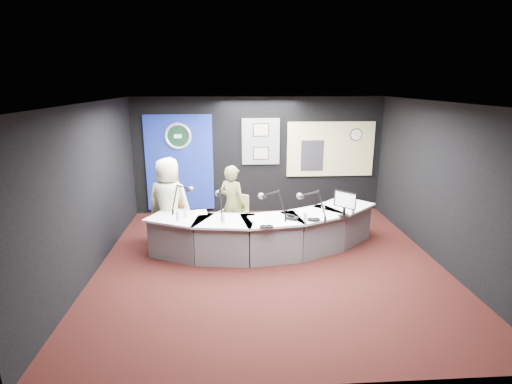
{
  "coord_description": "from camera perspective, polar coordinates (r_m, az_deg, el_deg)",
  "views": [
    {
      "loc": [
        -0.66,
        -6.51,
        3.12
      ],
      "look_at": [
        -0.2,
        0.8,
        1.1
      ],
      "focal_mm": 28.0,
      "sensor_mm": 36.0,
      "label": 1
    }
  ],
  "objects": [
    {
      "name": "ground",
      "position": [
        7.25,
        2.0,
        -10.09
      ],
      "size": [
        6.0,
        6.0,
        0.0
      ],
      "primitive_type": "plane",
      "color": "black",
      "rests_on": "ground"
    },
    {
      "name": "armchair_left",
      "position": [
        7.99,
        -12.19,
        -4.04
      ],
      "size": [
        0.79,
        0.79,
        1.01
      ],
      "primitive_type": null,
      "rotation": [
        0.0,
        0.0,
        -0.59
      ],
      "color": "tan",
      "rests_on": "ground"
    },
    {
      "name": "wall_left",
      "position": [
        7.13,
        -22.65,
        0.24
      ],
      "size": [
        0.02,
        6.0,
        2.8
      ],
      "primitive_type": "cube",
      "color": "black",
      "rests_on": "ground"
    },
    {
      "name": "pinboard",
      "position": [
        9.6,
        0.69,
        7.22
      ],
      "size": [
        0.9,
        0.04,
        1.1
      ],
      "primitive_type": "cube",
      "color": "slate",
      "rests_on": "wall_back"
    },
    {
      "name": "desk_phone",
      "position": [
        7.17,
        5.22,
        -3.73
      ],
      "size": [
        0.24,
        0.22,
        0.05
      ],
      "primitive_type": "cube",
      "rotation": [
        0.0,
        0.0,
        -0.57
      ],
      "color": "black",
      "rests_on": "broadcast_desk"
    },
    {
      "name": "paper_stack",
      "position": [
        7.61,
        -7.87,
        -2.86
      ],
      "size": [
        0.27,
        0.34,
        0.0
      ],
      "primitive_type": "cube",
      "rotation": [
        0.0,
        0.0,
        0.15
      ],
      "color": "white",
      "rests_on": "broadcast_desk"
    },
    {
      "name": "wall_clock",
      "position": [
        9.99,
        14.11,
        7.95
      ],
      "size": [
        0.28,
        0.01,
        0.28
      ],
      "primitive_type": "cylinder",
      "rotation": [
        1.57,
        0.0,
        0.0
      ],
      "color": "white",
      "rests_on": "booth_window_frame"
    },
    {
      "name": "notepad",
      "position": [
        7.19,
        -0.19,
        -3.79
      ],
      "size": [
        0.27,
        0.33,
        0.0
      ],
      "primitive_type": "cube",
      "rotation": [
        0.0,
        0.0,
        0.22
      ],
      "color": "white",
      "rests_on": "broadcast_desk"
    },
    {
      "name": "wall_right",
      "position": [
        7.66,
        25.06,
        0.97
      ],
      "size": [
        0.02,
        6.0,
        2.8
      ],
      "primitive_type": "cube",
      "color": "black",
      "rests_on": "ground"
    },
    {
      "name": "framed_photo_lower",
      "position": [
        9.62,
        0.69,
        5.54
      ],
      "size": [
        0.34,
        0.02,
        0.27
      ],
      "primitive_type": "cube",
      "color": "gray",
      "rests_on": "pinboard"
    },
    {
      "name": "draped_jacket",
      "position": [
        8.18,
        -13.13,
        -2.8
      ],
      "size": [
        0.47,
        0.36,
        0.7
      ],
      "primitive_type": "cube",
      "rotation": [
        0.0,
        0.0,
        -0.59
      ],
      "color": "slate",
      "rests_on": "armchair_left"
    },
    {
      "name": "boom_mic_b",
      "position": [
        7.29,
        -5.19,
        -1.14
      ],
      "size": [
        0.2,
        0.74,
        0.6
      ],
      "primitive_type": null,
      "color": "black",
      "rests_on": "broadcast_desk"
    },
    {
      "name": "seal_center",
      "position": [
        9.6,
        -11.09,
        7.84
      ],
      "size": [
        0.48,
        0.01,
        0.48
      ],
      "primitive_type": "cylinder",
      "rotation": [
        1.57,
        0.0,
        0.0
      ],
      "color": "black",
      "rests_on": "backdrop_panel"
    },
    {
      "name": "person_man",
      "position": [
        7.88,
        -12.34,
        -1.47
      ],
      "size": [
        0.97,
        0.75,
        1.76
      ],
      "primitive_type": "imported",
      "rotation": [
        0.0,
        0.0,
        2.9
      ],
      "color": "beige",
      "rests_on": "ground"
    },
    {
      "name": "framed_photo_upper",
      "position": [
        9.54,
        0.7,
        8.86
      ],
      "size": [
        0.34,
        0.02,
        0.27
      ],
      "primitive_type": "cube",
      "color": "gray",
      "rests_on": "pinboard"
    },
    {
      "name": "backdrop_panel",
      "position": [
        9.74,
        -10.87,
        4.08
      ],
      "size": [
        1.6,
        0.05,
        2.3
      ],
      "primitive_type": "cube",
      "color": "navy",
      "rests_on": "wall_back"
    },
    {
      "name": "booth_window_frame",
      "position": [
        9.9,
        10.59,
        6.04
      ],
      "size": [
        2.12,
        0.06,
        1.32
      ],
      "primitive_type": "cube",
      "color": "#CEC081",
      "rests_on": "wall_back"
    },
    {
      "name": "computer_monitor",
      "position": [
        7.38,
        12.56,
        -1.07
      ],
      "size": [
        0.29,
        0.3,
        0.27
      ],
      "primitive_type": "cube",
      "rotation": [
        0.0,
        0.0,
        -0.8
      ],
      "color": "black",
      "rests_on": "broadcast_desk"
    },
    {
      "name": "ceiling",
      "position": [
        6.55,
        2.24,
        12.61
      ],
      "size": [
        6.0,
        6.0,
        0.02
      ],
      "primitive_type": "cube",
      "color": "silver",
      "rests_on": "ground"
    },
    {
      "name": "wall_front",
      "position": [
        3.96,
        6.44,
        -10.41
      ],
      "size": [
        6.0,
        0.02,
        2.8
      ],
      "primitive_type": "cube",
      "color": "black",
      "rests_on": "ground"
    },
    {
      "name": "boom_mic_c",
      "position": [
        7.17,
        2.45,
        -1.36
      ],
      "size": [
        0.52,
        0.59,
        0.6
      ],
      "primitive_type": null,
      "color": "black",
      "rests_on": "broadcast_desk"
    },
    {
      "name": "water_bottles",
      "position": [
        7.22,
        1.67,
        -2.98
      ],
      "size": [
        3.26,
        0.57,
        0.18
      ],
      "primitive_type": null,
      "color": "silver",
      "rests_on": "broadcast_desk"
    },
    {
      "name": "broadcast_desk",
      "position": [
        7.6,
        1.25,
        -5.76
      ],
      "size": [
        4.5,
        1.9,
        0.75
      ],
      "primitive_type": null,
      "color": "silver",
      "rests_on": "ground"
    },
    {
      "name": "headphones_far",
      "position": [
        6.76,
        1.5,
        -4.96
      ],
      "size": [
        0.19,
        0.19,
        0.03
      ],
      "primitive_type": "torus",
      "color": "black",
      "rests_on": "broadcast_desk"
    },
    {
      "name": "boom_mic_d",
      "position": [
        7.23,
        8.03,
        -1.38
      ],
      "size": [
        0.5,
        0.61,
        0.6
      ],
      "primitive_type": null,
      "color": "black",
      "rests_on": "broadcast_desk"
    },
    {
      "name": "booth_glow",
      "position": [
        9.89,
        10.61,
        6.03
      ],
      "size": [
        2.0,
        0.02,
        1.2
      ],
      "primitive_type": "cube",
      "color": "beige",
      "rests_on": "booth_window_frame"
    },
    {
      "name": "agency_seal",
      "position": [
        9.6,
        -11.1,
        7.84
      ],
      "size": [
        0.63,
        0.07,
        0.63
      ],
      "primitive_type": "torus",
      "rotation": [
        1.57,
        0.0,
        0.0
      ],
      "color": "silver",
      "rests_on": "backdrop_panel"
    },
    {
      "name": "armchair_right",
      "position": [
        7.97,
        -3.35,
        -3.88
      ],
      "size": [
        0.76,
        0.76,
        0.98
      ],
      "primitive_type": null,
      "rotation": [
        0.0,
        0.0,
        -0.55
      ],
      "color": "tan",
      "rests_on": "ground"
    },
    {
      "name": "wall_back",
      "position": [
        9.68,
        0.37,
        5.19
      ],
      "size": [
        6.0,
        0.02,
        2.8
      ],
      "primitive_type": "cube",
      "color": "black",
      "rests_on": "ground"
    },
    {
      "name": "equipment_rack",
      "position": [
        9.8,
        8.03,
        5.16
      ],
      "size": [
        0.55,
        0.02,
        0.75
      ],
      "primitive_type": "cube",
      "color": "black",
      "rests_on": "booth_window_frame"
    },
    {
      "name": "headphones_near",
      "position": [
        7.17,
        8.25,
        -3.9
      ],
      "size": [
        0.21,
        0.21,
        0.04
      ],
      "primitive_type": "torus",
      "color": "black",
      "rests_on": "broadcast_desk"
    },
    {
      "name": "person_woman",
      "position": [
        7.87,
        -3.39,
        -1.81
      ],
      "size": [
        0.69,
        0.64,
        1.58
      ],
      "primitive_type": "imported",
      "rotation": [
        0.0,
        0.0,
        2.54
      ],
      "color": "#5D6736",
      "rests_on": "ground"
    },
    {
      "name": "boom_mic_a",
      "position": [
        7.71,
        -10.55,
        -0.42
      ],
      "size": [
        0.41,
        0.67,
        0.6
      ],
      "primitive_type": null,
      "color": "black",
      "rests_on": "broadcast_desk"
    }
  ]
}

